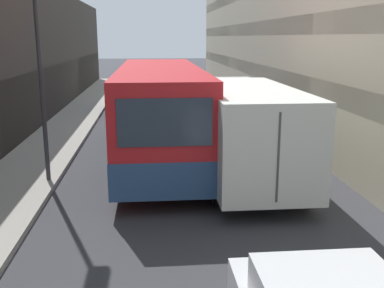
# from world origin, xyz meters

# --- Properties ---
(ground_plane) EXTENTS (150.00, 150.00, 0.00)m
(ground_plane) POSITION_xyz_m (0.00, 15.00, 0.00)
(ground_plane) COLOR #38383D
(sidewalk_left) EXTENTS (2.28, 60.00, 0.14)m
(sidewalk_left) POSITION_xyz_m (-4.92, 15.00, 0.07)
(sidewalk_left) COLOR #9E998E
(sidewalk_left) RESTS_ON ground_plane
(building_right_apartment) EXTENTS (2.40, 60.00, 9.57)m
(building_right_apartment) POSITION_xyz_m (5.52, 15.00, 4.76)
(building_right_apartment) COLOR #B7AD93
(building_right_apartment) RESTS_ON ground_plane
(bus) EXTENTS (2.61, 10.47, 3.12)m
(bus) POSITION_xyz_m (-0.80, 15.35, 1.65)
(bus) COLOR red
(bus) RESTS_ON ground_plane
(box_truck) EXTENTS (2.39, 8.50, 2.73)m
(box_truck) POSITION_xyz_m (1.57, 13.57, 1.53)
(box_truck) COLOR silver
(box_truck) RESTS_ON ground_plane
(panel_van) EXTENTS (1.96, 4.61, 2.09)m
(panel_van) POSITION_xyz_m (-2.21, 25.48, 1.16)
(panel_van) COLOR navy
(panel_van) RESTS_ON ground_plane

